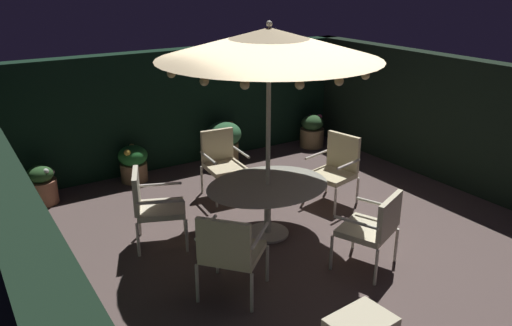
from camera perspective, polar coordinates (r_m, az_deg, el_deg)
ground_plane at (r=6.66m, az=4.26°, el=-8.49°), size 6.87×7.13×0.02m
hedge_backdrop_rear at (r=9.07m, az=-8.55°, el=6.18°), size 6.87×0.30×2.00m
hedge_backdrop_left at (r=5.15m, az=-26.59°, el=-7.26°), size 0.30×7.13×2.00m
hedge_backdrop_right at (r=8.53m, az=22.55°, el=3.90°), size 0.30×7.13×2.00m
patio_dining_table at (r=6.50m, az=1.32°, el=-3.35°), size 1.61×1.31×0.70m
patio_umbrella at (r=6.00m, az=1.46°, el=13.13°), size 2.64×2.64×2.70m
patio_chair_north at (r=6.39m, az=-11.52°, el=-4.39°), size 0.77×0.75×0.98m
patio_chair_northeast at (r=5.28m, az=-2.96°, el=-9.55°), size 0.85×0.85×0.97m
patio_chair_east at (r=5.92m, az=13.04°, el=-6.78°), size 0.79×0.76×0.93m
patio_chair_southeast at (r=7.55m, az=8.95°, el=-0.29°), size 0.69×0.71×1.01m
patio_chair_south at (r=7.72m, az=-3.81°, el=0.42°), size 0.62×0.66×0.99m
ottoman_footrest at (r=4.74m, az=11.63°, el=-17.16°), size 0.60×0.47×0.40m
potted_plant_back_right at (r=10.02m, az=6.27°, el=3.54°), size 0.46×0.46×0.63m
potted_plant_right_far at (r=8.11m, az=-22.74°, el=-2.25°), size 0.42×0.42×0.60m
potted_plant_back_center at (r=8.52m, az=-13.51°, el=0.05°), size 0.47×0.47×0.60m
potted_plant_front_corner at (r=9.02m, az=-3.58°, el=2.43°), size 0.61×0.61×0.77m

